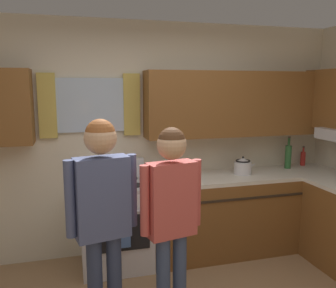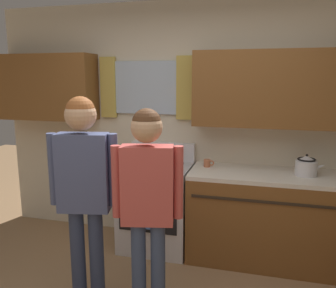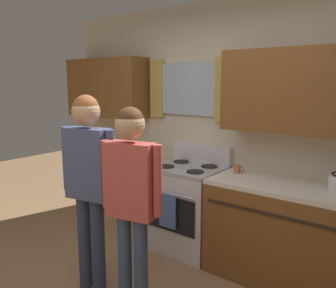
% 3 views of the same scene
% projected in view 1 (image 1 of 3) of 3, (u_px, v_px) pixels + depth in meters
% --- Properties ---
extents(back_wall_unit, '(4.60, 0.42, 2.60)m').
position_uv_depth(back_wall_unit, '(148.00, 125.00, 3.94)').
color(back_wall_unit, beige).
rests_on(back_wall_unit, ground).
extents(kitchen_counter_run, '(2.27, 2.07, 0.90)m').
position_uv_depth(kitchen_counter_run, '(290.00, 221.00, 3.83)').
color(kitchen_counter_run, brown).
rests_on(kitchen_counter_run, ground).
extents(stove_oven, '(0.72, 0.67, 1.10)m').
position_uv_depth(stove_oven, '(116.00, 223.00, 3.74)').
color(stove_oven, silver).
rests_on(stove_oven, ground).
extents(bottle_sauce_red, '(0.06, 0.06, 0.25)m').
position_uv_depth(bottle_sauce_red, '(303.00, 158.00, 4.50)').
color(bottle_sauce_red, red).
rests_on(bottle_sauce_red, kitchen_counter_run).
extents(bottle_wine_green, '(0.08, 0.08, 0.39)m').
position_uv_depth(bottle_wine_green, '(288.00, 156.00, 4.33)').
color(bottle_wine_green, '#2D6633').
rests_on(bottle_wine_green, kitchen_counter_run).
extents(cup_terracotta, '(0.11, 0.07, 0.08)m').
position_uv_depth(cup_terracotta, '(161.00, 174.00, 3.88)').
color(cup_terracotta, '#B76642').
rests_on(cup_terracotta, kitchen_counter_run).
extents(stovetop_kettle, '(0.27, 0.20, 0.21)m').
position_uv_depth(stovetop_kettle, '(243.00, 166.00, 4.04)').
color(stovetop_kettle, silver).
rests_on(stovetop_kettle, kitchen_counter_run).
extents(adult_left, '(0.51, 0.23, 1.68)m').
position_uv_depth(adult_left, '(103.00, 206.00, 2.50)').
color(adult_left, '#2D3856').
rests_on(adult_left, ground).
extents(adult_in_plaid, '(0.49, 0.23, 1.61)m').
position_uv_depth(adult_in_plaid, '(172.00, 207.00, 2.62)').
color(adult_in_plaid, '#38476B').
rests_on(adult_in_plaid, ground).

